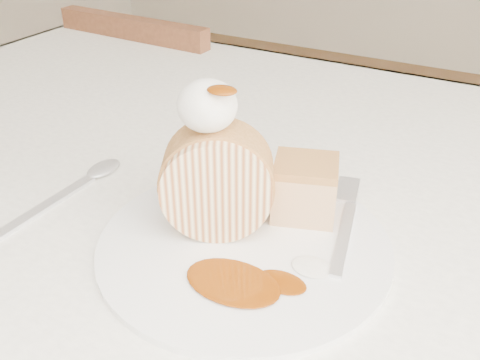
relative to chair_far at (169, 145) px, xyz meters
The scene contains 10 objects.
table 0.72m from the chair_far, 44.58° to the right, with size 1.40×0.90×0.75m.
chair_far is the anchor object (origin of this frame).
plate 0.87m from the chair_far, 48.39° to the right, with size 0.29×0.29×0.01m, color white.
roulade_slice 0.86m from the chair_far, 49.84° to the right, with size 0.11×0.11×0.06m, color beige.
cake_chunk 0.85m from the chair_far, 43.17° to the right, with size 0.06×0.06×0.05m, color #B98146.
whipped_cream 0.89m from the chair_far, 50.30° to the right, with size 0.05×0.05×0.05m, color white.
caramel_drizzle 0.92m from the chair_far, 49.55° to the right, with size 0.03×0.02×0.01m, color #6D2D04.
caramel_pool 0.93m from the chair_far, 49.96° to the right, with size 0.09×0.06×0.00m, color #6D2D04, non-canonical shape.
fork 0.89m from the chair_far, 41.82° to the right, with size 0.02×0.17×0.00m, color silver.
spoon 0.79m from the chair_far, 63.98° to the right, with size 0.03×0.18×0.00m, color silver.
Camera 1 is at (0.25, -0.30, 1.08)m, focal length 40.00 mm.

